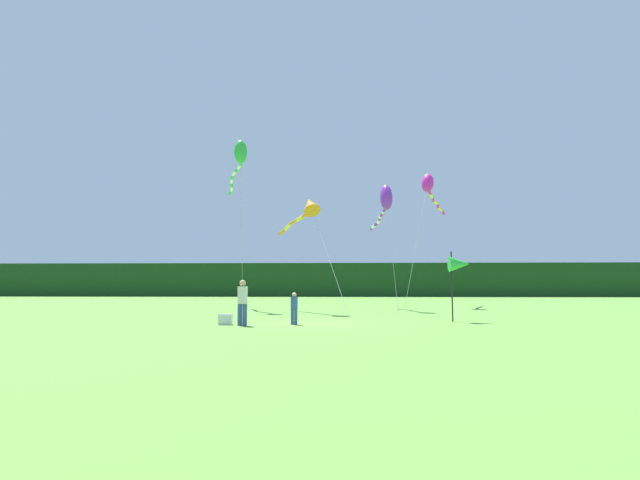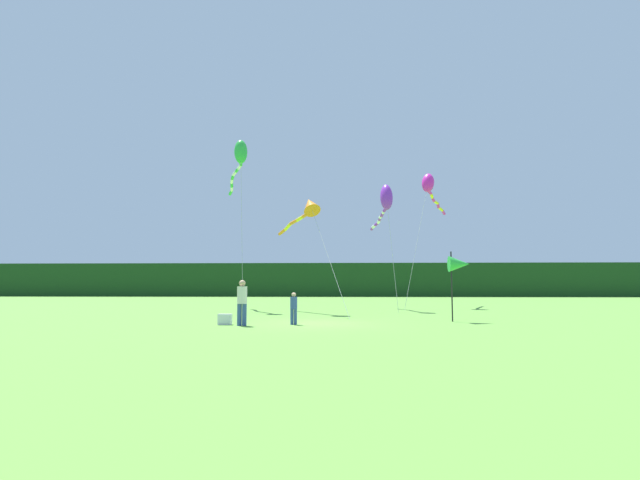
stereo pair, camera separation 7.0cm
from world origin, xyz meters
name	(u,v)px [view 1 (the left image)]	position (x,y,z in m)	size (l,w,h in m)	color
ground_plane	(314,323)	(0.00, 0.00, 0.00)	(120.00, 120.00, 0.00)	#5B9338
distant_treeline	(332,280)	(0.00, 45.00, 2.20)	(108.00, 3.95, 4.39)	#193D19
person_adult	(242,300)	(-2.77, -1.24, 1.00)	(0.40, 0.40, 1.80)	#334C8C
person_child	(294,307)	(-0.77, -0.64, 0.72)	(0.28, 0.28, 1.30)	#334C8C
cooler_box	(225,319)	(-3.54, -0.84, 0.22)	(0.54, 0.30, 0.43)	silver
banner_flag_pole	(459,265)	(6.36, 1.21, 2.50)	(0.90, 0.70, 3.07)	black
kite_orange	(308,208)	(-0.78, 7.46, 6.05)	(4.51, 8.44, 6.89)	#B2B2B2
kite_magenta	(429,186)	(7.65, 15.20, 8.87)	(4.48, 8.32, 9.87)	#B2B2B2
kite_green	(239,157)	(-5.41, 10.20, 9.88)	(2.48, 6.40, 10.93)	#B2B2B2
kite_purple	(385,200)	(4.02, 10.58, 7.03)	(1.31, 6.43, 8.10)	#B2B2B2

